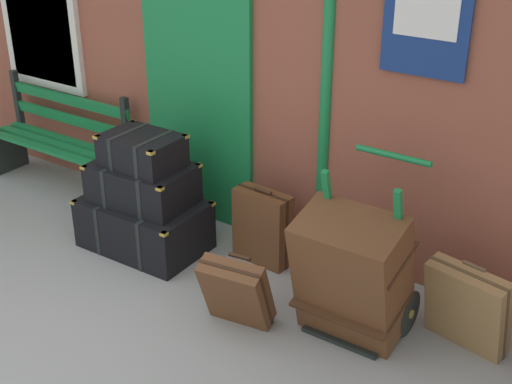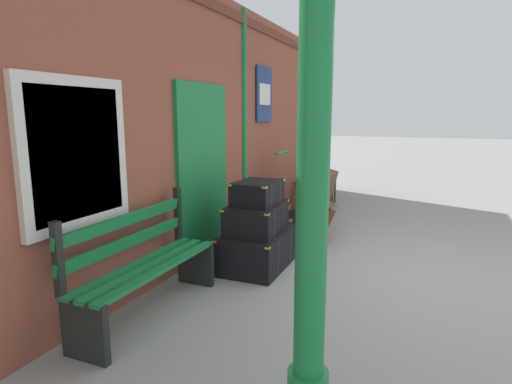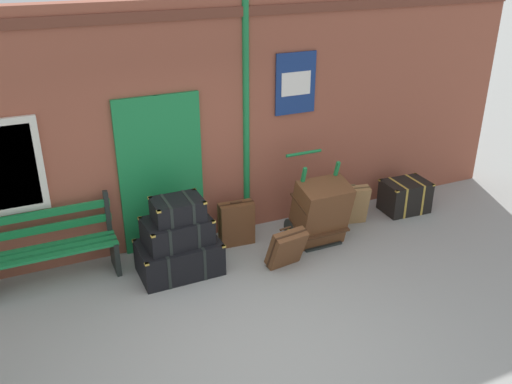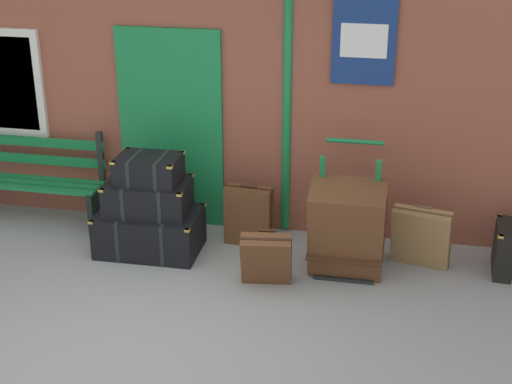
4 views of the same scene
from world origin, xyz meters
name	(u,v)px [view 4 (image 4 of 4)]	position (x,y,z in m)	size (l,w,h in m)	color
ground_plane	(125,351)	(0.00, 0.00, 0.00)	(60.00, 60.00, 0.00)	gray
brick_facade	(203,75)	(-0.02, 2.60, 1.60)	(10.40, 0.35, 3.20)	brown
platform_bench	(32,181)	(-1.85, 2.16, 0.44)	(1.60, 0.43, 1.01)	#197A3D
steamer_trunk_base	(150,231)	(-0.37, 1.70, 0.21)	(1.02, 0.66, 0.43)	black
steamer_trunk_middle	(148,197)	(-0.37, 1.72, 0.58)	(0.84, 0.60, 0.33)	black
steamer_trunk_top	(149,169)	(-0.35, 1.72, 0.87)	(0.61, 0.45, 0.27)	black
porters_trolley	(348,240)	(1.59, 1.78, 0.27)	(0.71, 0.69, 1.18)	black
large_brown_trunk	(347,228)	(1.59, 1.60, 0.48)	(0.70, 0.64, 0.96)	brown
suitcase_brown	(249,215)	(0.56, 2.07, 0.30)	(0.49, 0.23, 0.65)	brown
suitcase_slate	(266,259)	(0.90, 1.24, 0.28)	(0.50, 0.41, 0.55)	brown
suitcase_umber	(421,237)	(2.27, 1.93, 0.30)	(0.59, 0.37, 0.62)	olive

